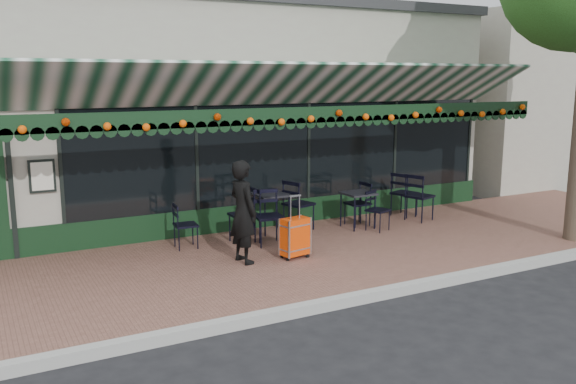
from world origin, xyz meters
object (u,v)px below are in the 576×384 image
chair_a_left (358,204)px  chair_a_front (378,211)px  cafe_table_a (358,196)px  chair_b_right (299,204)px  chair_b_left (244,215)px  chair_b_front (269,217)px  chair_solo (186,226)px  cafe_table_b (271,197)px  chair_a_extra (419,197)px  woman (243,212)px  suitcase (295,237)px  chair_a_right (404,194)px

chair_a_left → chair_a_front: (0.11, -0.54, -0.04)m
cafe_table_a → chair_b_right: (-1.12, 0.41, -0.14)m
chair_b_left → chair_b_front: chair_b_left is taller
chair_b_right → chair_solo: bearing=77.1°
cafe_table_b → chair_a_extra: (3.17, -0.58, -0.18)m
cafe_table_b → chair_b_front: chair_b_front is taller
chair_a_left → chair_a_extra: bearing=78.5°
cafe_table_b → chair_solo: chair_solo is taller
chair_b_left → chair_b_right: 1.36m
chair_a_front → cafe_table_b: bearing=134.7°
woman → chair_b_front: size_ratio=1.68×
woman → chair_a_left: woman is taller
chair_b_left → chair_b_right: size_ratio=0.99×
chair_b_left → chair_b_right: chair_b_right is taller
chair_b_front → chair_a_left: bearing=21.8°
suitcase → chair_a_front: bearing=9.2°
cafe_table_b → chair_b_front: 0.93m
suitcase → chair_solo: 2.01m
cafe_table_a → cafe_table_b: size_ratio=0.94×
chair_b_front → chair_b_left: bearing=143.6°
woman → chair_b_right: size_ratio=1.66×
chair_b_right → chair_b_left: bearing=87.3°
chair_b_front → chair_b_right: bearing=45.2°
chair_a_left → chair_b_right: bearing=-102.7°
cafe_table_a → chair_b_left: 2.44m
cafe_table_a → chair_solo: (-3.50, 0.20, -0.24)m
chair_a_left → chair_a_front: size_ratio=1.11×
chair_a_right → chair_a_front: bearing=103.1°
chair_b_front → chair_a_extra: bearing=13.6°
chair_b_left → chair_b_front: bearing=42.4°
chair_b_front → chair_solo: size_ratio=1.24×
chair_a_right → chair_b_right: (-2.62, -0.01, 0.02)m
cafe_table_a → chair_a_left: (0.11, 0.16, -0.20)m
woman → chair_a_extra: (4.44, 0.96, -0.33)m
chair_a_left → chair_a_front: chair_a_left is taller
chair_a_left → chair_a_extra: size_ratio=0.88×
chair_a_right → chair_solo: 5.00m
cafe_table_b → chair_b_left: 0.91m
chair_a_left → chair_a_right: size_ratio=0.91×
suitcase → chair_solo: (-1.40, 1.44, 0.05)m
chair_a_extra → chair_b_front: 3.62m
cafe_table_b → chair_a_front: bearing=-24.9°
suitcase → chair_b_left: bearing=93.7°
cafe_table_a → chair_a_front: chair_a_front is taller
chair_a_left → chair_solo: 3.60m
chair_solo → chair_b_left: bearing=-93.6°
cafe_table_a → chair_solo: 3.51m
chair_a_extra → chair_b_right: (-2.62, 0.48, 0.00)m
chair_a_front → suitcase: bearing=-179.9°
cafe_table_a → chair_a_extra: 1.51m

